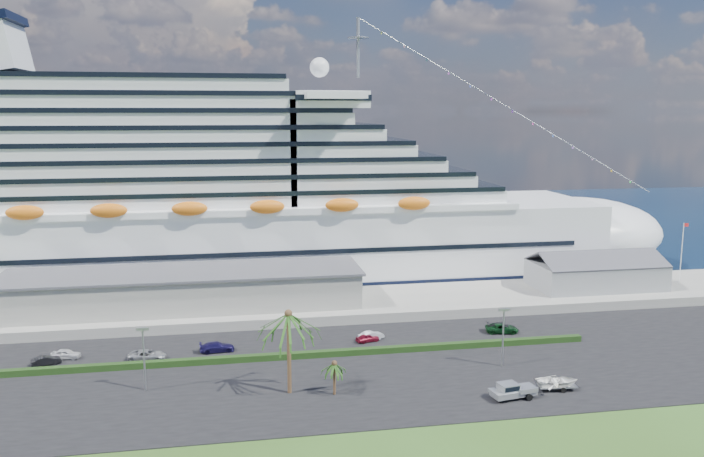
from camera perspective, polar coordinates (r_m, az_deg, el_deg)
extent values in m
plane|color=#2F4A18|center=(87.08, 1.81, -14.11)|extent=(420.00, 420.00, 0.00)
cube|color=black|center=(97.03, 0.44, -11.50)|extent=(140.00, 38.00, 0.12)
cube|color=gray|center=(123.91, -2.03, -6.35)|extent=(240.00, 20.00, 1.80)
cube|color=#0B1832|center=(211.52, -5.48, 0.09)|extent=(420.00, 160.00, 0.02)
cube|color=silver|center=(144.53, -11.29, -1.32)|extent=(160.00, 30.00, 16.00)
ellipsoid|color=silver|center=(163.56, 17.98, -0.33)|extent=(40.00, 30.00, 16.00)
cube|color=black|center=(145.96, -11.20, -3.94)|extent=(164.00, 30.60, 2.40)
cube|color=silver|center=(142.86, -16.43, 7.08)|extent=(128.00, 26.00, 24.80)
cube|color=silver|center=(143.26, -2.37, 10.59)|extent=(14.00, 38.00, 3.20)
cylinder|color=gray|center=(144.97, 0.51, 14.79)|extent=(0.70, 0.70, 12.00)
ellipsoid|color=orange|center=(127.52, -13.35, 1.62)|extent=(90.00, 2.40, 2.60)
ellipsoid|color=orange|center=(158.84, -12.75, 3.19)|extent=(90.00, 2.40, 2.60)
cube|color=black|center=(144.39, -11.30, -1.00)|extent=(144.00, 30.40, 0.90)
cube|color=gray|center=(122.05, -13.79, -4.98)|extent=(60.00, 14.00, 6.00)
cube|color=#4C4C54|center=(121.32, -13.85, -3.57)|extent=(61.00, 15.00, 0.40)
cube|color=gray|center=(139.90, 19.59, -3.65)|extent=(24.00, 12.00, 4.80)
cube|color=#4C4C54|center=(136.62, 20.30, -2.46)|extent=(24.00, 6.31, 2.74)
cube|color=#4C4C54|center=(141.70, 19.08, -1.97)|extent=(24.00, 6.31, 2.74)
cylinder|color=silver|center=(148.85, 25.71, -1.86)|extent=(0.16, 0.16, 12.00)
cube|color=red|center=(148.22, 26.02, 0.27)|extent=(1.00, 0.04, 0.70)
cube|color=black|center=(100.45, -4.66, -10.47)|extent=(88.00, 1.10, 0.90)
cylinder|color=gray|center=(92.06, -16.89, -10.43)|extent=(0.24, 0.24, 8.00)
cube|color=gray|center=(90.76, -17.02, -8.00)|extent=(1.60, 0.35, 0.35)
cylinder|color=gray|center=(98.42, 12.44, -8.91)|extent=(0.24, 0.24, 8.00)
cube|color=gray|center=(97.21, 12.53, -6.62)|extent=(1.60, 0.35, 0.35)
cylinder|color=#47301E|center=(87.46, -5.26, -10.33)|extent=(0.54, 0.54, 10.50)
sphere|color=#47301E|center=(85.80, -5.31, -7.03)|extent=(0.98, 0.98, 0.98)
cylinder|color=#47301E|center=(87.79, -1.47, -12.42)|extent=(0.35, 0.35, 4.20)
sphere|color=#47301E|center=(87.02, -1.48, -11.13)|extent=(0.73, 0.73, 0.73)
imported|color=silver|center=(108.07, -22.68, -9.60)|extent=(4.28, 2.33, 1.38)
imported|color=black|center=(106.59, -24.09, -9.99)|extent=(4.18, 2.82, 1.30)
imported|color=#96989E|center=(103.57, -16.67, -10.06)|extent=(5.50, 3.01, 1.46)
imported|color=#191447|center=(104.56, -11.16, -9.63)|extent=(5.24, 2.47, 1.48)
imported|color=maroon|center=(106.89, 1.31, -9.08)|extent=(3.93, 2.40, 1.25)
imported|color=silver|center=(107.82, 1.61, -8.88)|extent=(4.32, 2.85, 1.35)
imported|color=#0C3315|center=(113.59, 12.36, -8.11)|extent=(5.60, 3.42, 1.45)
imported|color=black|center=(114.25, 12.37, -8.01)|extent=(5.25, 3.06, 1.43)
cylinder|color=black|center=(87.90, 12.31, -13.72)|extent=(0.87, 0.43, 0.83)
cylinder|color=black|center=(89.58, 11.82, -13.24)|extent=(0.87, 0.43, 0.83)
cylinder|color=black|center=(89.28, 14.53, -13.43)|extent=(0.87, 0.43, 0.83)
cylinder|color=black|center=(90.93, 14.00, -12.97)|extent=(0.87, 0.43, 0.83)
cube|color=#ADB0B4|center=(89.32, 13.28, -13.12)|extent=(5.89, 3.02, 0.73)
cube|color=#ADB0B4|center=(89.74, 14.19, -12.76)|extent=(2.81, 2.43, 0.57)
cube|color=#ADB0B4|center=(88.77, 12.85, -12.74)|extent=(2.59, 2.34, 0.99)
cube|color=black|center=(88.73, 12.85, -12.68)|extent=(2.40, 2.36, 0.57)
cube|color=#ADB0B4|center=(88.37, 11.82, -13.17)|extent=(1.26, 2.11, 0.36)
cube|color=gray|center=(93.21, 16.67, -12.41)|extent=(5.02, 2.22, 0.13)
cylinder|color=gray|center=(92.27, 15.40, -12.58)|extent=(2.33, 0.28, 0.08)
cylinder|color=black|center=(92.70, 17.17, -12.73)|extent=(0.70, 0.29, 0.68)
cylinder|color=black|center=(94.27, 16.63, -12.31)|extent=(0.70, 0.29, 0.68)
imported|color=white|center=(92.98, 16.68, -12.06)|extent=(5.69, 4.29, 1.11)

